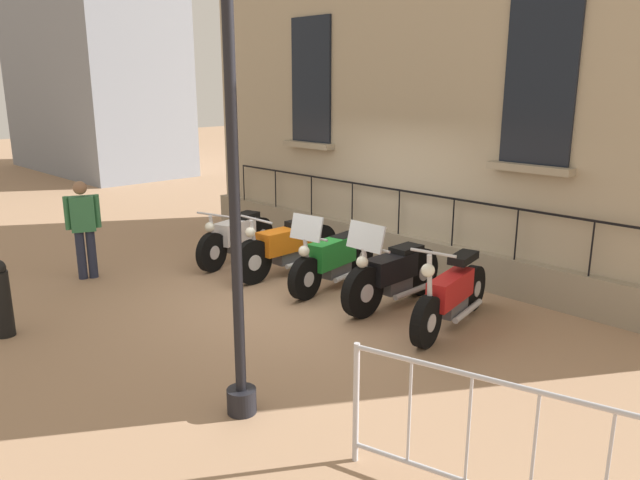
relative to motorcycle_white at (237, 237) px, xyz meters
The scene contains 12 objects.
ground_plane 2.20m from the motorcycle_white, 82.94° to the left, with size 60.00×60.00×0.00m, color #9E7A5B.
building_facade 4.11m from the motorcycle_white, 135.49° to the left, with size 0.82×10.08×6.55m.
motorcycle_white is the anchor object (origin of this frame).
motorcycle_orange 1.15m from the motorcycle_white, 98.74° to the left, with size 2.17×0.74×1.03m.
motorcycle_green 2.13m from the motorcycle_white, 96.20° to the left, with size 2.03×0.64×1.23m.
motorcycle_black 3.25m from the motorcycle_white, 94.65° to the left, with size 1.97×0.71×1.28m.
motorcycle_red 4.26m from the motorcycle_white, 92.63° to the left, with size 2.08×0.66×1.15m.
lamppost 5.77m from the motorcycle_white, 53.86° to the left, with size 0.31×1.01×4.57m.
crowd_barrier 6.90m from the motorcycle_white, 69.10° to the left, with size 0.63×2.29×1.05m.
bollard 4.02m from the motorcycle_white, ahead, with size 0.23×0.23×0.98m.
pedestrian_standing 2.48m from the motorcycle_white, 22.17° to the right, with size 0.50×0.34×1.56m.
distant_building 13.42m from the motorcycle_white, 104.84° to the right, with size 3.45×7.48×7.31m.
Camera 1 is at (5.76, 6.13, 3.04)m, focal length 33.94 mm.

